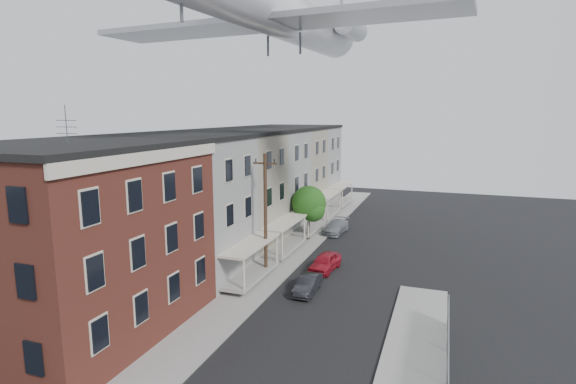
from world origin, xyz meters
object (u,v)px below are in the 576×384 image
at_px(car_near, 325,262).
at_px(utility_pole, 265,214).
at_px(airplane, 281,13).
at_px(car_mid, 308,284).
at_px(street_tree, 310,205).
at_px(car_far, 336,227).

bearing_deg(car_near, utility_pole, -139.99).
height_order(car_near, airplane, airplane).
bearing_deg(airplane, car_mid, -51.38).
distance_m(utility_pole, street_tree, 10.00).
bearing_deg(street_tree, utility_pole, -91.89).
bearing_deg(utility_pole, airplane, 79.55).
xyz_separation_m(car_mid, airplane, (-3.38, 4.23, 18.21)).
relative_size(car_near, car_mid, 1.12).
bearing_deg(utility_pole, street_tree, 88.11).
relative_size(utility_pole, car_near, 2.31).
distance_m(utility_pole, car_near, 6.08).
bearing_deg(car_mid, car_near, 89.28).
bearing_deg(car_far, utility_pole, -93.02).
bearing_deg(utility_pole, car_far, 81.53).
relative_size(car_mid, airplane, 0.12).
height_order(car_near, car_far, car_near).
height_order(street_tree, car_near, street_tree).
xyz_separation_m(utility_pole, car_mid, (3.80, -1.97, -4.10)).
height_order(car_mid, airplane, airplane).
xyz_separation_m(street_tree, car_near, (3.47, -7.40, -2.79)).
relative_size(car_near, airplane, 0.13).
height_order(utility_pole, car_mid, utility_pole).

